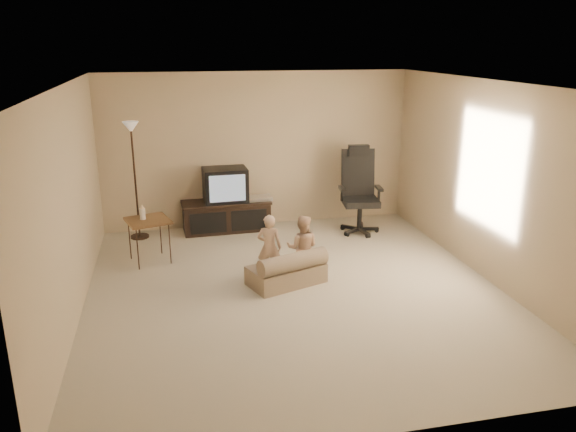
# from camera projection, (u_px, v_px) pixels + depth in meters

# --- Properties ---
(floor) EXTENTS (5.50, 5.50, 0.00)m
(floor) POSITION_uv_depth(u_px,v_px,m) (295.00, 290.00, 6.94)
(floor) COLOR #B6AC90
(floor) RESTS_ON ground
(room_shell) EXTENTS (5.50, 5.50, 5.50)m
(room_shell) POSITION_uv_depth(u_px,v_px,m) (295.00, 170.00, 6.48)
(room_shell) COLOR white
(room_shell) RESTS_ON floor
(tv_stand) EXTENTS (1.45, 0.58, 1.03)m
(tv_stand) POSITION_uv_depth(u_px,v_px,m) (226.00, 205.00, 9.02)
(tv_stand) COLOR black
(tv_stand) RESTS_ON floor
(office_chair) EXTENTS (0.71, 0.75, 1.38)m
(office_chair) POSITION_uv_depth(u_px,v_px,m) (359.00, 202.00, 8.96)
(office_chair) COLOR black
(office_chair) RESTS_ON floor
(side_table) EXTENTS (0.68, 0.68, 0.83)m
(side_table) POSITION_uv_depth(u_px,v_px,m) (147.00, 221.00, 7.68)
(side_table) COLOR brown
(side_table) RESTS_ON floor
(floor_lamp) EXTENTS (0.28, 0.28, 1.81)m
(floor_lamp) POSITION_uv_depth(u_px,v_px,m) (133.00, 154.00, 8.41)
(floor_lamp) COLOR black
(floor_lamp) RESTS_ON floor
(child_sofa) EXTENTS (1.05, 0.81, 0.46)m
(child_sofa) POSITION_uv_depth(u_px,v_px,m) (288.00, 271.00, 7.05)
(child_sofa) COLOR gray
(child_sofa) RESTS_ON floor
(toddler_left) EXTENTS (0.37, 0.32, 0.87)m
(toddler_left) POSITION_uv_depth(u_px,v_px,m) (269.00, 247.00, 7.16)
(toddler_left) COLOR #DEB08B
(toddler_left) RESTS_ON floor
(toddler_right) EXTENTS (0.47, 0.35, 0.86)m
(toddler_right) POSITION_uv_depth(u_px,v_px,m) (302.00, 248.00, 7.14)
(toddler_right) COLOR #DEB08B
(toddler_right) RESTS_ON floor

